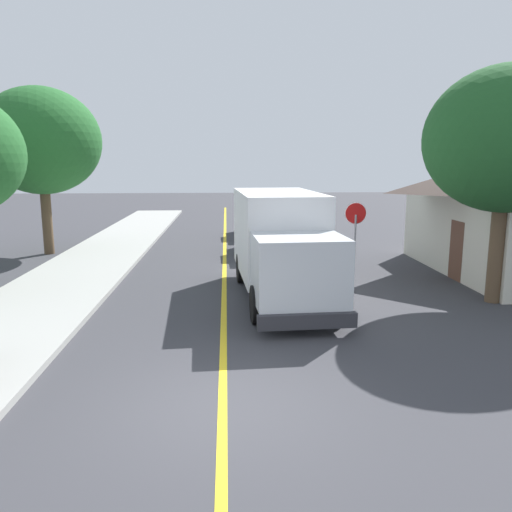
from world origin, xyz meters
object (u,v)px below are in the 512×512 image
Objects in this scene: stop_sign at (355,224)px; street_tree_down_block at (41,141)px; box_truck at (281,240)px; street_tree_far_side at (506,140)px; parked_car_mid at (254,222)px; parked_car_near at (262,237)px.

street_tree_down_block reaches higher than stop_sign.
street_tree_far_side is at bearing -9.14° from box_truck.
parked_car_mid is (-0.11, 12.81, -0.97)m from box_truck.
parked_car_near is (-0.07, 7.21, -0.97)m from box_truck.
street_tree_far_side reaches higher than parked_car_near.
stop_sign reaches higher than parked_car_mid.
parked_car_near is 1.00× the size of parked_car_mid.
box_truck is 1.64× the size of parked_car_near.
street_tree_down_block reaches higher than parked_car_mid.
box_truck is 7.28m from parked_car_near.
parked_car_mid is 0.61× the size of street_tree_down_block.
street_tree_down_block is at bearing -153.18° from parked_car_mid.
box_truck is 12.84m from parked_car_mid.
parked_car_near is 0.65× the size of street_tree_far_side.
parked_car_near is 5.25m from stop_sign.
parked_car_mid is at bearing 90.51° from box_truck.
parked_car_mid is 10.21m from stop_sign.
stop_sign is (3.12, 3.18, 0.09)m from box_truck.
street_tree_down_block is at bearing 175.74° from parked_car_near.
street_tree_far_side reaches higher than box_truck.
box_truck is 7.02m from street_tree_far_side.
street_tree_far_side is at bearing -52.96° from stop_sign.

